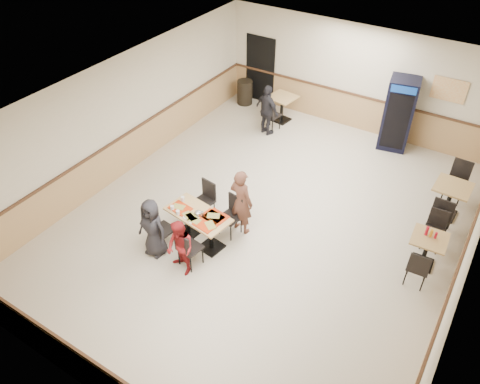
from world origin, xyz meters
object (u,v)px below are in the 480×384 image
Objects in this scene: side_table_near at (427,247)px; diner_woman_right at (180,248)px; main_table at (199,223)px; lone_diner at (267,110)px; pepsi_cooler at (398,114)px; side_table_far at (450,196)px; trash_bin at (245,92)px; diner_man_opposite at (241,202)px; back_table at (282,105)px; diner_woman_left at (153,228)px.

diner_woman_right is at bearing -145.58° from side_table_near.
diner_woman_right reaches higher than main_table.
pepsi_cooler is at bearing -139.81° from lone_diner.
side_table_far is 3.00m from pepsi_cooler.
main_table is 6.38m from trash_bin.
diner_woman_right is 1.74× the size of side_table_near.
lone_diner is (-0.98, 4.62, 0.24)m from main_table.
side_table_near is (3.67, 1.09, -0.31)m from diner_man_opposite.
side_table_far is at bearing 49.29° from main_table.
trash_bin is (-6.75, 2.17, -0.16)m from side_table_far.
side_table_far is (5.24, -0.93, -0.20)m from lone_diner.
lone_diner is 5.91m from side_table_near.
lone_diner is 1.78× the size of back_table.
back_table is at bearing 176.08° from pepsi_cooler.
diner_woman_left is 6.92m from trash_bin.
pepsi_cooler reaches higher than main_table.
side_table_near is (4.24, 1.86, -0.02)m from main_table.
trash_bin is (-2.72, 6.75, -0.24)m from diner_woman_right.
pepsi_cooler is (2.06, 6.79, 0.37)m from diner_woman_right.
lone_diner is at bearing 152.15° from side_table_near.
back_table is 0.42× the size of pepsi_cooler.
side_table_far reaches higher than side_table_near.
lone_diner is at bearing -39.34° from trash_bin.
pepsi_cooler reaches higher than side_table_near.
pepsi_cooler is (2.29, 5.91, 0.50)m from main_table.
lone_diner reaches higher than side_table_near.
diner_woman_left is (-0.57, -0.77, 0.18)m from main_table.
lone_diner is 1.99m from trash_bin.
pepsi_cooler is at bearing -101.52° from diner_man_opposite.
back_table is (-5.24, 1.82, -0.02)m from side_table_far.
back_table is (-0.42, 6.29, -0.15)m from diner_woman_left.
main_table is 1.78× the size of back_table.
diner_woman_right is at bearing 85.32° from diner_man_opposite.
pepsi_cooler reaches higher than lone_diner.
lone_diner is at bearing 169.92° from side_table_far.
side_table_near is 0.89× the size of side_table_far.
side_table_far is 0.98× the size of back_table.
side_table_far reaches higher than main_table.
main_table is at bearing -66.92° from trash_bin.
pepsi_cooler is (3.27, 1.28, 0.25)m from lone_diner.
main_table is 4.63m from side_table_near.
diner_woman_left reaches higher than side_table_near.
diner_man_opposite reaches higher than diner_woman_right.
diner_man_opposite is 5.42m from pepsi_cooler.
diner_man_opposite is 4.15m from lone_diner.
diner_man_opposite is at bearing -163.45° from side_table_near.
side_table_near is 4.52m from pepsi_cooler.
diner_man_opposite is (0.34, 1.66, 0.16)m from diner_woman_right.
trash_bin is at bearing 132.42° from diner_woman_right.
diner_woman_right is 4.87m from side_table_near.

